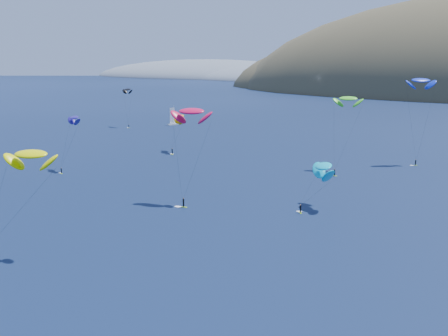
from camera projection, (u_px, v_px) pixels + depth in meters
name	position (u px, v px, depth m)	size (l,w,h in m)	color
headland	(222.00, 80.00, 931.74)	(460.00, 250.00, 60.00)	slate
sailboat	(173.00, 123.00, 302.50)	(7.98, 6.90, 9.60)	silver
kitesurfer_1	(180.00, 117.00, 218.23)	(9.66, 12.34, 14.91)	#A0DD18
kitesurfer_2	(31.00, 154.00, 104.02)	(10.65, 10.91, 19.95)	#A0DD18
kitesurfer_3	(348.00, 99.00, 182.83)	(8.95, 15.10, 23.42)	#A0DD18
kitesurfer_4	(421.00, 80.00, 191.73)	(9.76, 9.16, 28.56)	#A0DD18
kitesurfer_5	(324.00, 166.00, 138.82)	(10.41, 14.02, 12.21)	#A0DD18
kitesurfer_9	(192.00, 111.00, 141.90)	(10.25, 9.58, 23.74)	#A0DD18
kitesurfer_10	(74.00, 118.00, 183.08)	(7.75, 10.27, 17.50)	#A0DD18
kitesurfer_12	(128.00, 90.00, 293.04)	(8.30, 6.87, 19.47)	#A0DD18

